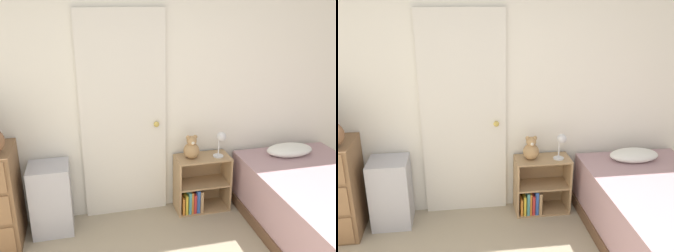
# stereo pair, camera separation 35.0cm
# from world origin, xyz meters

# --- Properties ---
(wall_back) EXTENTS (10.00, 0.06, 2.55)m
(wall_back) POSITION_xyz_m (0.00, 2.15, 1.27)
(wall_back) COLOR white
(wall_back) RESTS_ON ground_plane
(door_closed) EXTENTS (0.83, 0.09, 2.05)m
(door_closed) POSITION_xyz_m (-0.15, 2.09, 1.03)
(door_closed) COLOR silver
(door_closed) RESTS_ON ground_plane
(storage_bin) EXTENTS (0.37, 0.35, 0.68)m
(storage_bin) POSITION_xyz_m (-0.89, 1.92, 0.34)
(storage_bin) COLOR #ADADB7
(storage_bin) RESTS_ON ground_plane
(bookshelf) EXTENTS (0.56, 0.28, 0.59)m
(bookshelf) POSITION_xyz_m (0.58, 1.96, 0.24)
(bookshelf) COLOR tan
(bookshelf) RESTS_ON ground_plane
(teddy_bear) EXTENTS (0.16, 0.16, 0.25)m
(teddy_bear) POSITION_xyz_m (0.50, 1.95, 0.70)
(teddy_bear) COLOR tan
(teddy_bear) RESTS_ON bookshelf
(desk_lamp) EXTENTS (0.12, 0.12, 0.27)m
(desk_lamp) POSITION_xyz_m (0.79, 1.91, 0.78)
(desk_lamp) COLOR silver
(desk_lamp) RESTS_ON bookshelf
(bed) EXTENTS (1.10, 1.83, 0.68)m
(bed) POSITION_xyz_m (1.53, 1.19, 0.29)
(bed) COLOR brown
(bed) RESTS_ON ground_plane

